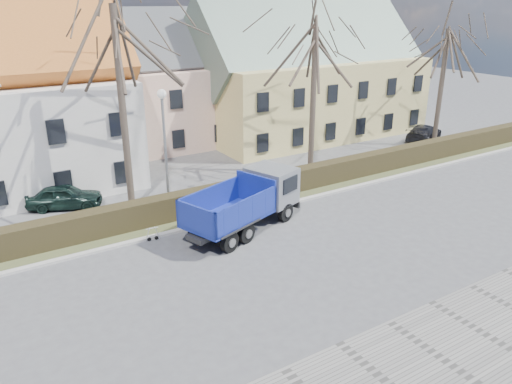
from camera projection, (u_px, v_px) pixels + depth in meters
ground at (245, 266)px, 21.01m from camera, size 120.00×120.00×0.00m
curb_far at (198, 226)px, 24.64m from camera, size 80.00×0.30×0.12m
grass_strip at (184, 215)px, 25.91m from camera, size 80.00×3.00×0.10m
hedge at (185, 205)px, 25.53m from camera, size 60.00×0.90×1.30m
building_pink at (155, 92)px, 37.37m from camera, size 10.80×8.80×8.00m
building_yellow at (307, 81)px, 40.81m from camera, size 18.80×10.80×8.50m
tree_1 at (121, 90)px, 24.47m from camera, size 9.20×9.20×12.65m
tree_2 at (314, 86)px, 30.67m from camera, size 8.00×8.00×11.00m
tree_3 at (443, 76)px, 36.67m from camera, size 7.60×7.60×10.45m
dump_truck at (240, 205)px, 23.74m from camera, size 7.16×4.56×2.69m
streetlight at (166, 153)px, 25.13m from camera, size 0.51×0.51×6.55m
cart_frame at (148, 234)px, 23.05m from camera, size 0.84×0.53×0.73m
parked_car_a at (64, 196)px, 26.68m from camera, size 4.16×2.95×1.32m
parked_car_b at (424, 133)px, 39.39m from camera, size 4.79×3.40×1.29m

